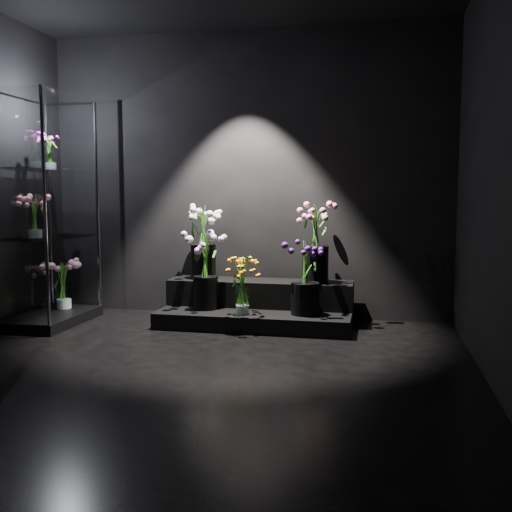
% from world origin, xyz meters
% --- Properties ---
extents(floor, '(4.00, 4.00, 0.00)m').
position_xyz_m(floor, '(0.00, 0.00, 0.00)').
color(floor, black).
rests_on(floor, ground).
extents(wall_back, '(4.00, 0.00, 4.00)m').
position_xyz_m(wall_back, '(0.00, 2.00, 1.40)').
color(wall_back, black).
rests_on(wall_back, floor).
extents(wall_right, '(0.00, 4.00, 4.00)m').
position_xyz_m(wall_right, '(2.00, 0.00, 1.40)').
color(wall_right, black).
rests_on(wall_right, floor).
extents(display_riser, '(1.76, 0.78, 0.39)m').
position_xyz_m(display_riser, '(0.20, 1.65, 0.16)').
color(display_riser, black).
rests_on(display_riser, floor).
extents(display_case, '(0.57, 0.95, 2.10)m').
position_xyz_m(display_case, '(-1.69, 1.23, 1.05)').
color(display_case, black).
rests_on(display_case, floor).
extents(bouquet_orange_bells, '(0.30, 0.30, 0.51)m').
position_xyz_m(bouquet_orange_bells, '(0.13, 1.32, 0.41)').
color(bouquet_orange_bells, white).
rests_on(bouquet_orange_bells, display_riser).
extents(bouquet_lilac, '(0.36, 0.36, 0.70)m').
position_xyz_m(bouquet_lilac, '(-0.26, 1.49, 0.55)').
color(bouquet_lilac, black).
rests_on(bouquet_lilac, display_riser).
extents(bouquet_purple, '(0.39, 0.39, 0.65)m').
position_xyz_m(bouquet_purple, '(0.67, 1.44, 0.49)').
color(bouquet_purple, black).
rests_on(bouquet_purple, display_riser).
extents(bouquet_cream_roses, '(0.46, 0.46, 0.71)m').
position_xyz_m(bouquet_cream_roses, '(-0.36, 1.75, 0.81)').
color(bouquet_cream_roses, black).
rests_on(bouquet_cream_roses, display_riser).
extents(bouquet_pink_roses, '(0.42, 0.42, 0.73)m').
position_xyz_m(bouquet_pink_roses, '(0.73, 1.73, 0.81)').
color(bouquet_pink_roses, black).
rests_on(bouquet_pink_roses, display_riser).
extents(bouquet_case_pink, '(0.38, 0.38, 0.39)m').
position_xyz_m(bouquet_case_pink, '(-1.71, 1.05, 1.02)').
color(bouquet_case_pink, white).
rests_on(bouquet_case_pink, display_case).
extents(bouquet_case_magenta, '(0.29, 0.29, 0.36)m').
position_xyz_m(bouquet_case_magenta, '(-1.72, 1.34, 1.62)').
color(bouquet_case_magenta, white).
rests_on(bouquet_case_magenta, display_case).
extents(bouquet_case_base_pink, '(0.31, 0.31, 0.46)m').
position_xyz_m(bouquet_case_base_pink, '(-1.70, 1.46, 0.34)').
color(bouquet_case_base_pink, white).
rests_on(bouquet_case_base_pink, display_case).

